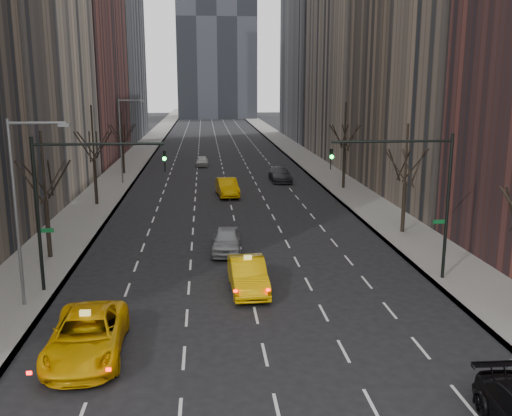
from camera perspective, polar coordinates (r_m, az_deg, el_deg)
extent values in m
plane|color=black|center=(20.33, 2.14, -19.49)|extent=(400.00, 400.00, 0.00)
cube|color=slate|center=(88.33, -11.67, 5.19)|extent=(4.50, 320.00, 0.15)
cube|color=slate|center=(88.96, 4.28, 5.46)|extent=(4.50, 320.00, 0.15)
cylinder|color=black|center=(37.49, -20.07, -1.96)|extent=(0.28, 0.28, 3.57)
cylinder|color=black|center=(36.77, -20.52, 3.95)|extent=(0.16, 0.16, 4.25)
cylinder|color=black|center=(37.67, -19.87, 2.80)|extent=(0.42, 1.80, 2.52)
cylinder|color=black|center=(36.97, -19.09, 2.69)|extent=(1.74, 0.72, 2.52)
cylinder|color=black|center=(36.20, -19.63, 2.46)|extent=(1.46, 1.25, 2.52)
cylinder|color=black|center=(36.13, -20.99, 2.34)|extent=(0.42, 1.80, 2.52)
cylinder|color=black|center=(36.84, -21.75, 2.46)|extent=(1.74, 0.72, 2.52)
cylinder|color=black|center=(37.60, -21.17, 2.69)|extent=(1.46, 1.25, 2.52)
cylinder|color=black|center=(52.74, -15.75, 2.54)|extent=(0.28, 0.28, 3.99)
cylinder|color=black|center=(52.21, -16.03, 7.27)|extent=(0.16, 0.16, 4.75)
cylinder|color=black|center=(53.11, -15.63, 6.12)|extent=(0.42, 1.80, 2.52)
cylinder|color=black|center=(52.46, -15.03, 6.09)|extent=(1.74, 0.72, 2.52)
cylinder|color=black|center=(51.65, -15.35, 5.98)|extent=(1.46, 1.25, 2.52)
cylinder|color=black|center=(51.51, -16.29, 5.90)|extent=(0.42, 1.80, 2.52)
cylinder|color=black|center=(52.18, -16.89, 5.94)|extent=(1.74, 0.72, 2.52)
cylinder|color=black|center=(52.98, -16.55, 6.05)|extent=(1.46, 1.25, 2.52)
cylinder|color=black|center=(70.37, -13.13, 4.78)|extent=(0.28, 0.28, 3.36)
cylinder|color=black|center=(70.00, -13.27, 7.77)|extent=(0.16, 0.16, 4.00)
cylinder|color=black|center=(70.87, -13.03, 7.21)|extent=(0.42, 1.80, 2.52)
cylinder|color=black|center=(70.24, -12.55, 7.19)|extent=(1.74, 0.72, 2.52)
cylinder|color=black|center=(69.42, -12.76, 7.12)|extent=(1.46, 1.25, 2.52)
cylinder|color=black|center=(69.24, -13.46, 7.07)|extent=(0.42, 1.80, 2.52)
cylinder|color=black|center=(69.88, -13.94, 7.09)|extent=(1.74, 0.72, 2.52)
cylinder|color=black|center=(70.70, -13.71, 7.16)|extent=(1.46, 1.25, 2.52)
cylinder|color=black|center=(27.87, 24.19, -0.26)|extent=(1.46, 1.25, 2.52)
cylinder|color=black|center=(42.56, 14.54, 0.04)|extent=(0.28, 0.28, 3.57)
cylinder|color=black|center=(41.92, 14.83, 5.27)|extent=(0.16, 0.16, 4.25)
cylinder|color=black|center=(42.88, 14.57, 4.23)|extent=(0.42, 1.80, 2.52)
cylinder|color=black|center=(42.59, 15.65, 4.11)|extent=(1.74, 0.72, 2.52)
cylinder|color=black|center=(41.75, 15.87, 3.94)|extent=(1.46, 1.25, 2.52)
cylinder|color=black|center=(41.20, 14.96, 3.89)|extent=(0.42, 1.80, 2.52)
cylinder|color=black|center=(41.49, 13.84, 4.00)|extent=(1.74, 0.72, 2.52)
cylinder|color=black|center=(42.34, 13.67, 4.17)|extent=(1.46, 1.25, 2.52)
cylinder|color=black|center=(59.50, 8.78, 3.93)|extent=(0.28, 0.28, 3.99)
cylinder|color=black|center=(59.02, 8.92, 8.13)|extent=(0.16, 0.16, 4.75)
cylinder|color=black|center=(59.97, 8.83, 7.10)|extent=(0.42, 1.80, 2.52)
cylinder|color=black|center=(59.60, 9.58, 7.04)|extent=(1.74, 0.72, 2.52)
cylinder|color=black|center=(58.75, 9.64, 6.96)|extent=(1.46, 1.25, 2.52)
cylinder|color=black|center=(58.26, 8.94, 6.94)|extent=(0.42, 1.80, 2.52)
cylinder|color=black|center=(58.64, 8.18, 7.00)|extent=(1.74, 0.72, 2.52)
cylinder|color=black|center=(59.50, 8.13, 7.08)|extent=(1.46, 1.25, 2.52)
cylinder|color=black|center=(31.05, -21.00, -0.70)|extent=(0.18, 0.18, 8.00)
cylinder|color=black|center=(29.74, -15.47, 6.18)|extent=(6.50, 0.14, 0.14)
imported|color=black|center=(29.45, -9.12, 4.64)|extent=(0.18, 0.22, 1.10)
sphere|color=#0CFF33|center=(29.25, -9.15, 4.89)|extent=(0.20, 0.20, 0.20)
cube|color=#0C5926|center=(31.12, -20.17, -2.12)|extent=(0.70, 0.04, 0.22)
cylinder|color=black|center=(32.59, 18.59, 0.07)|extent=(0.18, 0.18, 8.00)
cylinder|color=black|center=(30.87, 13.48, 6.50)|extent=(6.50, 0.14, 0.14)
imported|color=black|center=(30.10, 7.50, 4.86)|extent=(0.18, 0.22, 1.10)
sphere|color=#0CFF33|center=(29.91, 7.58, 5.10)|extent=(0.20, 0.20, 0.20)
cube|color=#0C5926|center=(32.60, 17.85, -1.32)|extent=(0.70, 0.04, 0.22)
cylinder|color=slate|center=(29.19, -22.86, -0.64)|extent=(0.16, 0.16, 9.00)
cylinder|color=slate|center=(28.23, -21.06, 7.94)|extent=(2.60, 0.14, 0.14)
cube|color=slate|center=(27.93, -18.66, 7.87)|extent=(0.50, 0.22, 0.15)
cylinder|color=slate|center=(63.05, -13.38, 6.50)|extent=(0.16, 0.16, 9.00)
cylinder|color=slate|center=(62.61, -12.38, 10.46)|extent=(2.60, 0.14, 0.14)
cube|color=slate|center=(62.48, -11.27, 10.41)|extent=(0.50, 0.22, 0.15)
imported|color=#EBAC04|center=(24.28, -16.56, -12.15)|extent=(3.11, 6.32, 1.73)
imported|color=#E0A604|center=(30.23, -0.82, -6.70)|extent=(2.00, 5.23, 1.70)
imported|color=gray|center=(36.98, -2.95, -3.24)|extent=(2.18, 4.74, 1.58)
imported|color=#D79904|center=(55.38, -2.90, 2.09)|extent=(2.29, 5.36, 1.72)
imported|color=#313136|center=(63.75, 2.43, 3.39)|extent=(2.29, 5.45, 1.57)
imported|color=silver|center=(75.91, -5.40, 4.70)|extent=(1.72, 3.97, 1.33)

